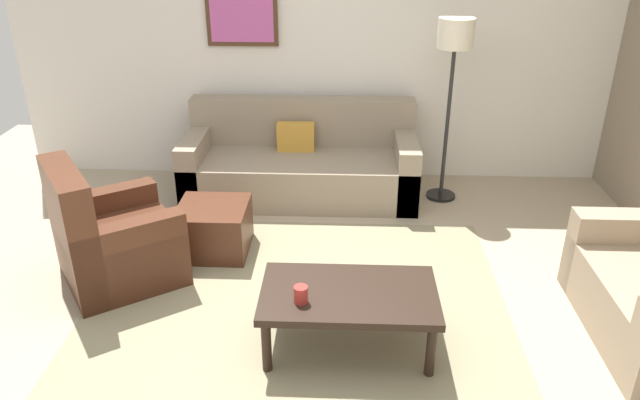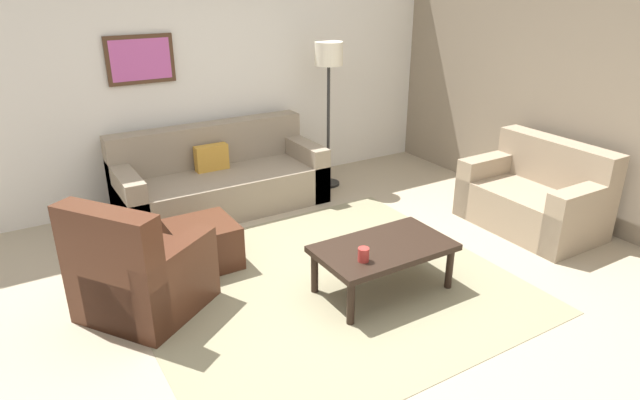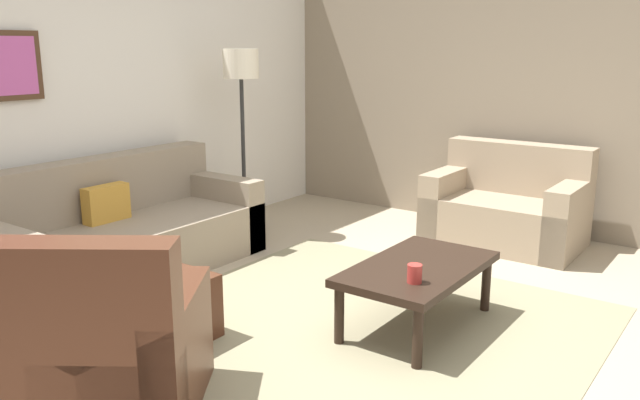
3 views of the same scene
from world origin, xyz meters
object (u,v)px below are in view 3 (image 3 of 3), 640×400
couch_main (117,236)px  lamp_standing (241,83)px  cup (415,274)px  armchair_leather (109,359)px  ottoman (157,309)px  couch_loveseat (508,210)px  coffee_table (418,273)px

couch_main → lamp_standing: bearing=-3.7°
cup → lamp_standing: lamp_standing is taller
armchair_leather → ottoman: bearing=34.8°
ottoman → couch_loveseat: bearing=-17.1°
armchair_leather → couch_loveseat: bearing=-7.5°
couch_loveseat → armchair_leather: 3.92m
ottoman → coffee_table: 1.61m
ottoman → cup: 1.55m
couch_loveseat → ottoman: 3.35m
couch_loveseat → couch_main: bearing=139.5°
ottoman → coffee_table: bearing=-46.7°
couch_loveseat → coffee_table: bearing=-175.0°
couch_main → ottoman: couch_main is taller
ottoman → lamp_standing: 2.60m
lamp_standing → ottoman: bearing=-150.9°
couch_main → coffee_table: bearing=-78.9°
armchair_leather → coffee_table: 1.91m
coffee_table → couch_main: bearing=101.1°
ottoman → lamp_standing: size_ratio=0.33×
couch_loveseat → armchair_leather: (-3.88, 0.51, 0.01)m
lamp_standing → cup: bearing=-116.4°
coffee_table → cup: (-0.29, -0.12, 0.11)m
couch_main → lamp_standing: lamp_standing is taller
couch_main → lamp_standing: 1.77m
ottoman → cup: (0.81, -1.29, 0.26)m
cup → couch_loveseat: bearing=7.4°
ottoman → armchair_leather: bearing=-145.2°
cup → lamp_standing: size_ratio=0.06×
couch_loveseat → ottoman: (-3.20, 0.98, -0.10)m
couch_loveseat → coffee_table: 2.11m
armchair_leather → coffee_table: armchair_leather is taller
cup → lamp_standing: bearing=63.6°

